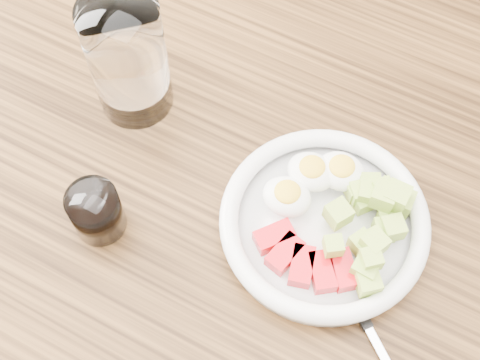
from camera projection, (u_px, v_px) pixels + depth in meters
ground at (242, 348)px, 1.49m from camera, size 4.00×4.00×0.00m
dining_table at (243, 233)px, 0.90m from camera, size 1.50×0.90×0.77m
bowl at (327, 219)px, 0.77m from camera, size 0.24×0.24×0.06m
fork at (360, 313)px, 0.74m from camera, size 0.15×0.12×0.01m
water_glass at (128, 59)px, 0.80m from camera, size 0.10×0.10×0.17m
coffee_glass at (96, 212)px, 0.76m from camera, size 0.06×0.06×0.07m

